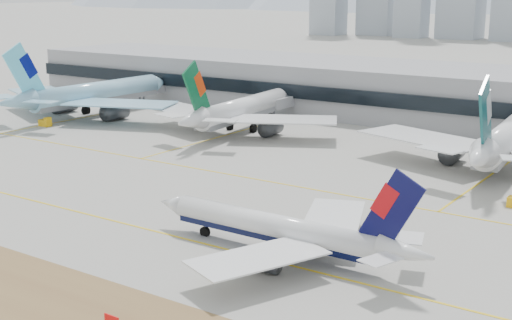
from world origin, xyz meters
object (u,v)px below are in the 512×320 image
Objects in this scene: taxiing_airliner at (283,230)px; widebody_eva at (239,111)px; widebody_korean at (91,95)px; terminal at (422,93)px; widebody_cathay at (505,140)px.

taxiing_airliner is 0.78× the size of widebody_eva.
widebody_korean reaches higher than widebody_eva.
widebody_eva is 57.06m from terminal.
widebody_cathay is at bearing -51.66° from terminal.
terminal is at bearing -77.21° from taxiing_airliner.
widebody_cathay is 59.88m from terminal.
terminal is at bearing -40.40° from widebody_eva.
terminal is (32.20, 47.08, 1.89)m from widebody_eva.
widebody_korean reaches higher than terminal.
widebody_korean is at bearing -147.78° from terminal.
widebody_eva is (-57.97, 69.94, 1.88)m from taxiing_airliner.
widebody_eva is at bearing -49.98° from taxiing_airliner.
terminal is at bearing -56.66° from widebody_korean.
widebody_korean is 120.27m from widebody_cathay.
taxiing_airliner is at bearing 165.82° from widebody_cathay.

